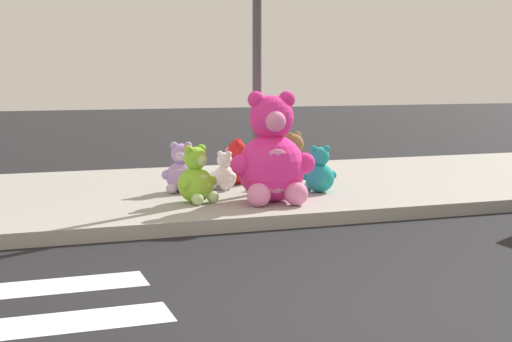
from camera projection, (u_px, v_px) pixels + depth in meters
ground_plane at (339, 328)px, 4.85m from camera, size 60.00×60.00×0.00m
sidewalk at (164, 195)px, 9.70m from camera, size 28.00×4.40×0.15m
sign_pole at (257, 55)px, 9.05m from camera, size 0.56×0.11×3.20m
plush_pink_large at (272, 158)px, 8.65m from camera, size 0.98×0.89×1.28m
plush_red at (236, 166)px, 10.09m from camera, size 0.44×0.43×0.61m
plush_teal at (319, 173)px, 9.39m from camera, size 0.45×0.41×0.59m
plush_lime at (197, 180)px, 8.64m from camera, size 0.49×0.48×0.67m
plush_brown at (292, 163)px, 10.13m from camera, size 0.49×0.51×0.70m
plush_lavender at (181, 172)px, 9.39m from camera, size 0.47×0.45×0.64m
plush_white at (224, 174)px, 9.63m from camera, size 0.36×0.35×0.49m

